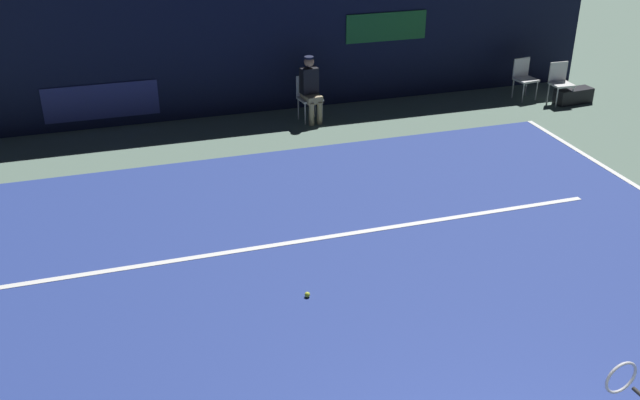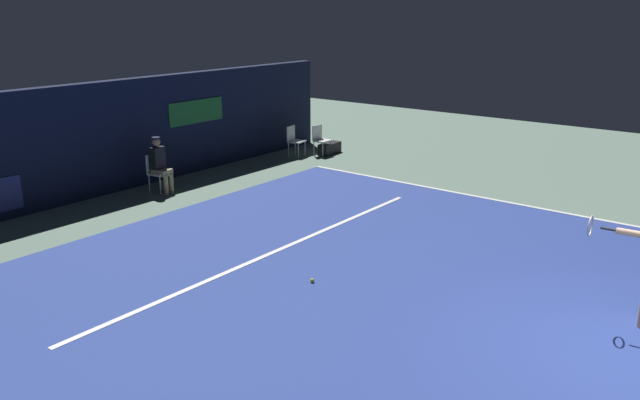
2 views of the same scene
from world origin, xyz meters
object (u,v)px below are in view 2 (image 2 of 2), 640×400
(courtside_chair_far, at_px, (294,139))
(tennis_ball, at_px, (312,280))
(courtside_chair_near, at_px, (320,138))
(line_judge_on_chair, at_px, (159,164))
(equipment_bag, at_px, (330,148))

(courtside_chair_far, xyz_separation_m, tennis_ball, (-6.75, -6.08, -0.46))
(courtside_chair_near, relative_size, courtside_chair_far, 1.00)
(courtside_chair_far, relative_size, tennis_ball, 12.94)
(tennis_ball, bearing_deg, line_judge_on_chair, 73.00)
(courtside_chair_near, xyz_separation_m, tennis_ball, (-7.32, -5.56, -0.46))
(equipment_bag, bearing_deg, courtside_chair_far, 140.09)
(courtside_chair_far, height_order, tennis_ball, courtside_chair_far)
(line_judge_on_chair, xyz_separation_m, equipment_bag, (5.78, -0.63, -0.53))
(line_judge_on_chair, bearing_deg, equipment_bag, -6.23)
(courtside_chair_far, distance_m, tennis_ball, 9.10)
(equipment_bag, bearing_deg, courtside_chair_near, 158.53)
(tennis_ball, distance_m, equipment_bag, 9.39)
(line_judge_on_chair, distance_m, courtside_chair_far, 4.89)
(courtside_chair_near, height_order, tennis_ball, courtside_chair_near)
(line_judge_on_chair, relative_size, equipment_bag, 1.57)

